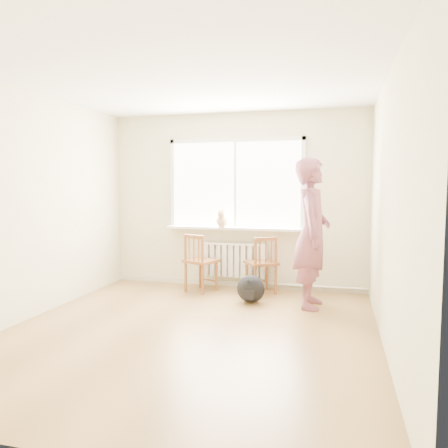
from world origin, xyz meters
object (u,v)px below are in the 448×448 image
Objects in this scene: chair_left at (199,263)px; chair_right at (263,265)px; person at (312,233)px; cat at (222,219)px; backpack at (251,289)px.

chair_right is at bearing -149.55° from chair_left.
chair_left is 1.79m from person.
backpack is at bearing -56.58° from cat.
cat is (-1.39, 0.70, 0.10)m from person.
backpack is at bearing 177.51° from chair_left.
person is (1.66, -0.39, 0.53)m from chair_left.
cat is 1.27m from backpack.
chair_left is at bearing -24.72° from chair_right.
person is 1.12m from backpack.
chair_left is 0.94m from chair_right.
chair_right is 0.59m from backpack.
person reaches higher than chair_right.
backpack is (-0.07, -0.53, -0.24)m from chair_right.
person is 5.13× the size of backpack.
person is 1.55m from cat.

